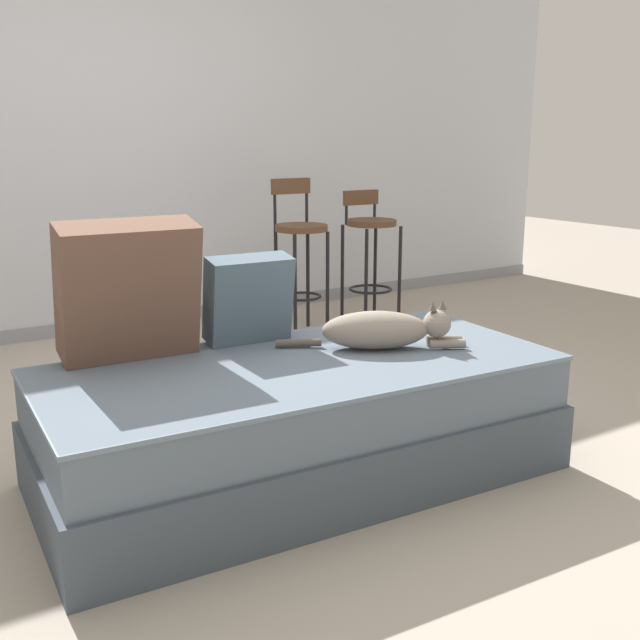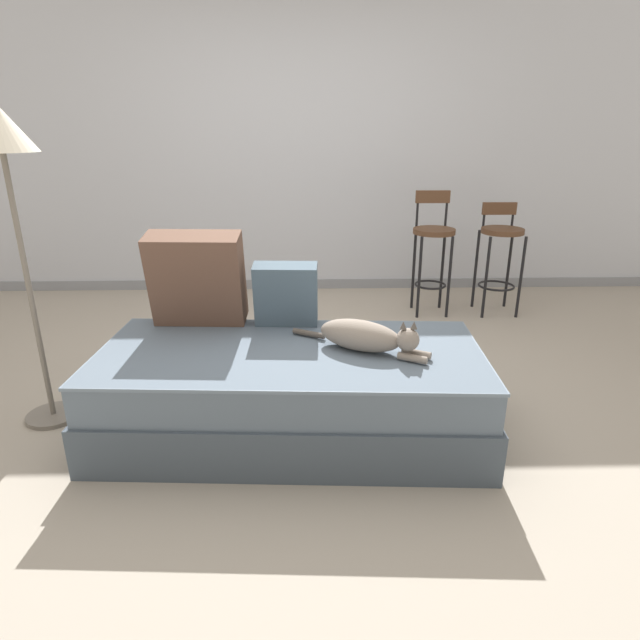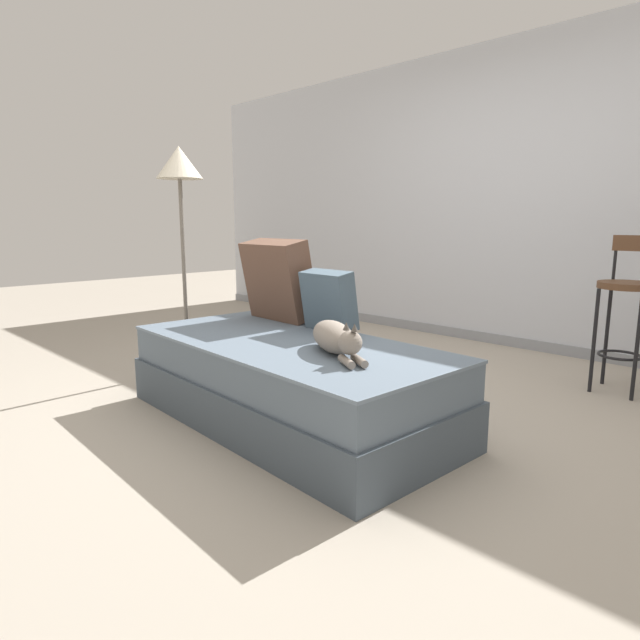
{
  "view_description": "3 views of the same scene",
  "coord_description": "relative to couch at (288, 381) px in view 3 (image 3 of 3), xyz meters",
  "views": [
    {
      "loc": [
        -1.35,
        -2.67,
        1.27
      ],
      "look_at": [
        0.15,
        -0.3,
        0.58
      ],
      "focal_mm": 42.0,
      "sensor_mm": 36.0,
      "label": 1
    },
    {
      "loc": [
        0.08,
        -2.82,
        1.5
      ],
      "look_at": [
        0.15,
        -0.3,
        0.58
      ],
      "focal_mm": 30.0,
      "sensor_mm": 36.0,
      "label": 2
    },
    {
      "loc": [
        2.1,
        -2.26,
        1.09
      ],
      "look_at": [
        0.15,
        -0.3,
        0.58
      ],
      "focal_mm": 30.0,
      "sensor_mm": 36.0,
      "label": 3
    }
  ],
  "objects": [
    {
      "name": "ground_plane",
      "position": [
        0.0,
        0.4,
        -0.23
      ],
      "size": [
        16.0,
        16.0,
        0.0
      ],
      "primitive_type": "plane",
      "color": "#A89E8E",
      "rests_on": "ground"
    },
    {
      "name": "cat",
      "position": [
        0.37,
        -0.01,
        0.3
      ],
      "size": [
        0.67,
        0.44,
        0.19
      ],
      "color": "gray",
      "rests_on": "couch"
    },
    {
      "name": "throw_pillow_corner",
      "position": [
        -0.51,
        0.38,
        0.49
      ],
      "size": [
        0.51,
        0.3,
        0.52
      ],
      "color": "brown",
      "rests_on": "couch"
    },
    {
      "name": "wall_back_panel",
      "position": [
        0.0,
        2.65,
        1.07
      ],
      "size": [
        8.0,
        0.1,
        2.6
      ],
      "primitive_type": "cube",
      "color": "silver",
      "rests_on": "ground"
    },
    {
      "name": "floor_lamp",
      "position": [
        -1.3,
        0.17,
        1.12
      ],
      "size": [
        0.32,
        0.32,
        1.6
      ],
      "color": "slate",
      "rests_on": "ground"
    },
    {
      "name": "couch",
      "position": [
        0.0,
        0.0,
        0.0
      ],
      "size": [
        1.96,
        1.0,
        0.46
      ],
      "color": "#44505B",
      "rests_on": "ground"
    },
    {
      "name": "wall_baseboard_trim",
      "position": [
        0.0,
        2.6,
        -0.19
      ],
      "size": [
        8.0,
        0.02,
        0.09
      ],
      "primitive_type": "cube",
      "color": "gray",
      "rests_on": "ground"
    },
    {
      "name": "bar_stool_near_window",
      "position": [
        1.12,
        1.87,
        0.36
      ],
      "size": [
        0.34,
        0.34,
        1.0
      ],
      "color": "black",
      "rests_on": "ground"
    },
    {
      "name": "throw_pillow_middle",
      "position": [
        -0.03,
        0.35,
        0.4
      ],
      "size": [
        0.35,
        0.19,
        0.36
      ],
      "color": "#4C6070",
      "rests_on": "couch"
    }
  ]
}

